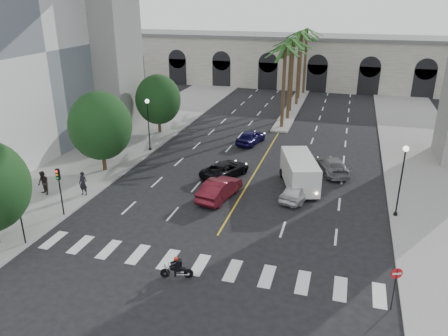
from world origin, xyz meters
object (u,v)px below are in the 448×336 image
at_px(lamp_post_left_far, 148,120).
at_px(traffic_signal_far, 59,184).
at_px(car_b, 220,189).
at_px(car_e, 251,137).
at_px(car_c, 225,169).
at_px(pedestrian_b, 43,183).
at_px(do_not_enter_sign, 396,280).
at_px(traffic_signal_near, 19,209).
at_px(pedestrian_a, 83,183).
at_px(car_a, 298,190).
at_px(cargo_van, 299,171).
at_px(motorcycle_rider, 178,268).
at_px(lamp_post_right, 402,175).
at_px(car_d, 332,165).

height_order(lamp_post_left_far, traffic_signal_far, lamp_post_left_far).
relative_size(car_b, car_e, 1.11).
distance_m(car_c, pedestrian_b, 14.73).
bearing_deg(do_not_enter_sign, car_b, 119.11).
bearing_deg(traffic_signal_near, pedestrian_a, 93.61).
distance_m(car_a, do_not_enter_sign, 13.11).
xyz_separation_m(cargo_van, pedestrian_a, (-15.89, -6.44, -0.32)).
distance_m(pedestrian_a, pedestrian_b, 3.12).
relative_size(traffic_signal_near, traffic_signal_far, 1.00).
relative_size(motorcycle_rider, car_e, 0.42).
relative_size(traffic_signal_near, do_not_enter_sign, 1.49).
xyz_separation_m(motorcycle_rider, car_e, (-1.43, 24.22, 0.14)).
bearing_deg(traffic_signal_near, traffic_signal_far, 90.00).
bearing_deg(pedestrian_a, car_e, 61.65).
bearing_deg(car_e, pedestrian_a, 72.69).
height_order(lamp_post_right, car_c, lamp_post_right).
xyz_separation_m(car_b, pedestrian_b, (-13.27, -3.49, 0.31)).
xyz_separation_m(pedestrian_b, do_not_enter_sign, (25.27, -6.49, 0.67)).
bearing_deg(traffic_signal_near, do_not_enter_sign, 0.04).
xyz_separation_m(lamp_post_left_far, car_b, (9.90, -8.50, -2.42)).
bearing_deg(motorcycle_rider, cargo_van, 56.29).
bearing_deg(traffic_signal_near, cargo_van, 41.72).
relative_size(pedestrian_a, do_not_enter_sign, 0.78).
bearing_deg(car_b, car_d, -125.33).
bearing_deg(traffic_signal_near, car_d, 44.79).
bearing_deg(cargo_van, traffic_signal_near, -155.83).
height_order(motorcycle_rider, car_b, car_b).
bearing_deg(do_not_enter_sign, traffic_signal_near, 158.90).
xyz_separation_m(car_c, cargo_van, (6.43, -0.56, 0.75)).
xyz_separation_m(car_c, do_not_enter_sign, (12.79, -14.30, 1.10)).
height_order(traffic_signal_far, motorcycle_rider, traffic_signal_far).
bearing_deg(traffic_signal_far, motorcycle_rider, -23.09).
distance_m(cargo_van, pedestrian_a, 17.15).
bearing_deg(lamp_post_left_far, pedestrian_b, -105.70).
xyz_separation_m(traffic_signal_near, car_b, (9.80, 10.00, -1.71)).
xyz_separation_m(lamp_post_left_far, traffic_signal_far, (0.10, -14.50, -0.71)).
relative_size(lamp_post_left_far, car_d, 1.07).
height_order(car_c, pedestrian_b, pedestrian_b).
relative_size(car_b, pedestrian_b, 2.53).
bearing_deg(pedestrian_b, car_d, 53.91).
relative_size(cargo_van, do_not_enter_sign, 2.62).
bearing_deg(pedestrian_a, traffic_signal_far, -80.22).
height_order(traffic_signal_far, car_d, traffic_signal_far).
bearing_deg(motorcycle_rider, traffic_signal_near, 162.62).
bearing_deg(traffic_signal_far, pedestrian_b, 144.21).
bearing_deg(car_e, car_c, 102.35).
height_order(car_b, do_not_enter_sign, do_not_enter_sign).
bearing_deg(lamp_post_right, traffic_signal_far, -164.02).
relative_size(car_a, do_not_enter_sign, 1.72).
distance_m(car_a, car_d, 6.50).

